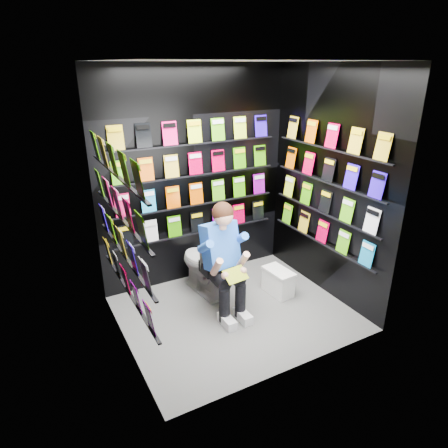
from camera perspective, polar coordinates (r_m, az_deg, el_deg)
floor at (r=4.55m, az=1.62°, el=-12.57°), size 2.40×2.40×0.00m
ceiling at (r=3.75m, az=2.08°, el=22.29°), size 2.40×2.40×0.00m
wall_back at (r=4.81m, az=-4.19°, el=6.50°), size 2.40×0.04×2.60m
wall_front at (r=3.19m, az=10.84°, el=-2.04°), size 2.40×0.04×2.60m
wall_left at (r=3.55m, az=-15.20°, el=0.04°), size 0.04×2.00×2.60m
wall_right at (r=4.65m, az=14.78°, el=5.29°), size 0.04×2.00×2.60m
comics_back at (r=4.78m, az=-4.04°, el=6.48°), size 2.10×0.06×1.37m
comics_left at (r=3.55m, az=-14.75°, el=0.20°), size 0.06×1.70×1.37m
comics_right at (r=4.63m, az=14.51°, el=5.30°), size 0.06×1.70×1.37m
toilet at (r=4.76m, az=-2.77°, el=-5.70°), size 0.50×0.79×0.73m
longbox at (r=4.87m, az=7.74°, el=-8.30°), size 0.24×0.39×0.28m
longbox_lid at (r=4.79m, az=7.83°, el=-6.70°), size 0.26×0.41×0.03m
reader at (r=4.28m, az=-0.65°, el=-3.13°), size 0.58×0.79×1.36m
held_comic at (r=4.09m, az=1.66°, el=-7.25°), size 0.26×0.17×0.10m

